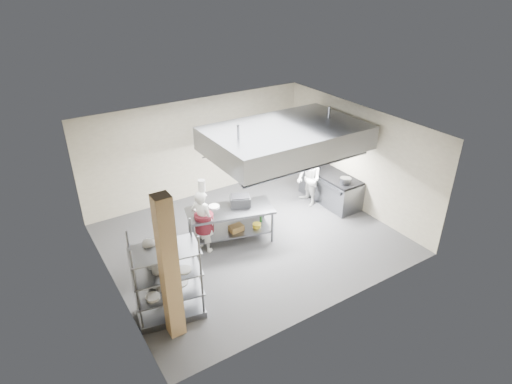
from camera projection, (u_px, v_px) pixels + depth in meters
floor at (251, 239)px, 11.11m from camera, size 7.00×7.00×0.00m
ceiling at (251, 129)px, 9.70m from camera, size 7.00×7.00×0.00m
wall_back at (198, 149)px, 12.64m from camera, size 7.00×0.00×7.00m
wall_left at (106, 230)px, 8.75m from camera, size 0.00×6.00×6.00m
wall_right at (356, 157)px, 12.07m from camera, size 0.00×6.00×6.00m
column at (169, 269)px, 7.62m from camera, size 0.30×0.30×3.00m
exhaust_hood at (286, 138)px, 10.90m from camera, size 4.00×2.50×0.60m
hood_strip_a at (256, 157)px, 10.62m from camera, size 1.60×0.12×0.04m
hood_strip_b at (313, 143)px, 11.48m from camera, size 1.60×0.12×0.04m
wall_shelf at (252, 139)px, 13.38m from camera, size 1.50×0.28×0.04m
island at (231, 225)px, 10.88m from camera, size 2.32×1.45×0.91m
island_worktop at (230, 210)px, 10.68m from camera, size 2.32×1.45×0.06m
island_undershelf at (231, 230)px, 10.95m from camera, size 2.13×1.32×0.04m
pass_rack at (167, 276)px, 8.27m from camera, size 1.43×1.00×1.96m
cooking_range at (330, 188)px, 12.75m from camera, size 0.80×2.00×0.84m
range_top at (331, 175)px, 12.53m from camera, size 0.78×1.96×0.06m
chef_head at (202, 221)px, 10.33m from camera, size 0.64×0.72×1.66m
chef_line at (309, 179)px, 12.40m from camera, size 0.72×0.87×1.62m
chef_plating at (154, 274)px, 8.50m from camera, size 0.55×1.05×1.71m
griddle at (240, 201)px, 10.80m from camera, size 0.61×0.55×0.24m
wicker_basket at (236, 228)px, 10.85m from camera, size 0.36×0.26×0.15m
stockpot at (344, 181)px, 11.92m from camera, size 0.25×0.25×0.17m
plate_stack at (169, 290)px, 8.44m from camera, size 0.28×0.28×0.05m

